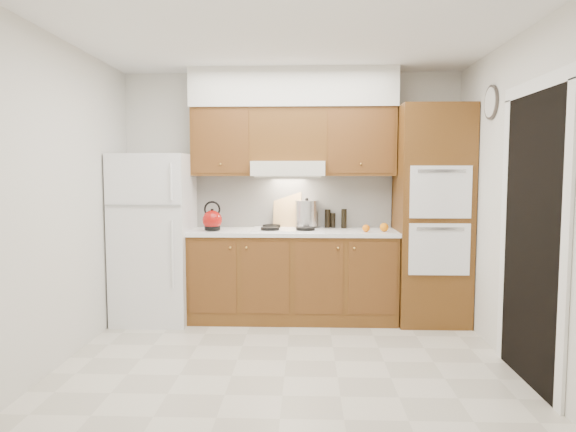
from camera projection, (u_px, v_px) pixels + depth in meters
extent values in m
plane|color=beige|center=(286.00, 360.00, 4.20)|extent=(3.60, 3.60, 0.00)
plane|color=white|center=(286.00, 35.00, 3.98)|extent=(3.60, 3.60, 0.00)
cube|color=silver|center=(291.00, 194.00, 5.58)|extent=(3.60, 0.02, 2.60)
cube|color=silver|center=(64.00, 202.00, 4.15)|extent=(0.02, 3.00, 2.60)
cube|color=silver|center=(515.00, 203.00, 4.03)|extent=(0.02, 3.00, 2.60)
cube|color=white|center=(155.00, 238.00, 5.31)|extent=(0.75, 0.72, 1.72)
cube|color=brown|center=(293.00, 277.00, 5.35)|extent=(2.11, 0.60, 0.90)
cube|color=white|center=(293.00, 232.00, 5.30)|extent=(2.13, 0.62, 0.04)
cube|color=white|center=(294.00, 202.00, 5.57)|extent=(2.11, 0.03, 0.56)
cube|color=brown|center=(431.00, 215.00, 5.23)|extent=(0.70, 0.65, 2.20)
cube|color=brown|center=(223.00, 142.00, 5.40)|extent=(0.63, 0.33, 0.70)
cube|color=brown|center=(359.00, 142.00, 5.35)|extent=(0.73, 0.33, 0.70)
cube|color=silver|center=(288.00, 169.00, 5.34)|extent=(0.75, 0.45, 0.15)
cube|color=brown|center=(288.00, 135.00, 5.37)|extent=(0.75, 0.33, 0.55)
cube|color=silver|center=(293.00, 89.00, 5.31)|extent=(2.13, 0.36, 0.40)
cube|color=white|center=(288.00, 229.00, 5.32)|extent=(0.74, 0.50, 0.01)
cube|color=black|center=(531.00, 240.00, 3.70)|extent=(0.02, 0.90, 2.10)
cylinder|color=#3F3833|center=(491.00, 102.00, 4.50)|extent=(0.02, 0.30, 0.30)
sphere|color=#940E0A|center=(212.00, 220.00, 5.24)|extent=(0.20, 0.20, 0.20)
cube|color=tan|center=(287.00, 209.00, 5.55)|extent=(0.31, 0.12, 0.39)
cylinder|color=silver|center=(307.00, 214.00, 5.45)|extent=(0.33, 0.33, 0.26)
cylinder|color=black|center=(344.00, 219.00, 5.48)|extent=(0.07, 0.07, 0.21)
cylinder|color=black|center=(328.00, 219.00, 5.54)|extent=(0.08, 0.08, 0.20)
cylinder|color=black|center=(333.00, 220.00, 5.54)|extent=(0.07, 0.07, 0.16)
sphere|color=orange|center=(366.00, 228.00, 5.14)|extent=(0.09, 0.09, 0.07)
sphere|color=orange|center=(384.00, 227.00, 5.17)|extent=(0.11, 0.11, 0.09)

